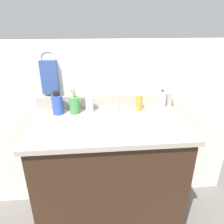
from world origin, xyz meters
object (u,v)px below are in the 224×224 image
hand_towel (49,77)px  bottle_lotion_white (162,99)px  faucet (116,107)px  bottle_gel_clear (90,104)px  cup_green (74,104)px  bottle_oil_amber (139,103)px  bottle_shampoo_blue (58,104)px

hand_towel → bottle_lotion_white: hand_towel is taller
faucet → bottle_lotion_white: bearing=7.0°
bottle_gel_clear → cup_green: size_ratio=0.61×
bottle_gel_clear → bottle_oil_amber: 0.33m
bottle_oil_amber → cup_green: 0.43m
bottle_oil_amber → bottle_lotion_white: size_ratio=0.94×
hand_towel → bottle_lotion_white: bearing=-4.4°
bottle_oil_amber → faucet: bearing=177.6°
bottle_gel_clear → cup_green: 0.10m
bottle_gel_clear → bottle_shampoo_blue: (-0.21, -0.01, 0.02)m
bottle_shampoo_blue → cup_green: bearing=0.1°
bottle_oil_amber → cup_green: cup_green is taller
bottle_shampoo_blue → bottle_oil_amber: bearing=-0.2°
bottle_lotion_white → bottle_shampoo_blue: 0.71m
hand_towel → faucet: bearing=-12.8°
bottle_oil_amber → bottle_lotion_white: (0.17, 0.05, 0.00)m
bottle_shampoo_blue → faucet: bearing=0.7°
faucet → bottle_shampoo_blue: bottle_shampoo_blue is taller
hand_towel → bottle_shampoo_blue: 0.19m
bottle_gel_clear → bottle_lotion_white: 0.50m
bottle_gel_clear → bottle_shampoo_blue: size_ratio=0.78×
faucet → hand_towel: bearing=167.2°
hand_towel → bottle_oil_amber: (0.59, -0.11, -0.16)m
hand_towel → cup_green: size_ratio=1.11×
bottle_oil_amber → bottle_shampoo_blue: size_ratio=0.83×
hand_towel → bottle_gel_clear: size_ratio=1.83×
faucet → bottle_lotion_white: size_ratio=1.19×
hand_towel → bottle_shampoo_blue: (0.05, -0.10, -0.15)m
faucet → bottle_shampoo_blue: bearing=-179.3°
bottle_gel_clear → cup_green: cup_green is taller
bottle_gel_clear → bottle_lotion_white: bearing=4.0°
bottle_lotion_white → cup_green: cup_green is taller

